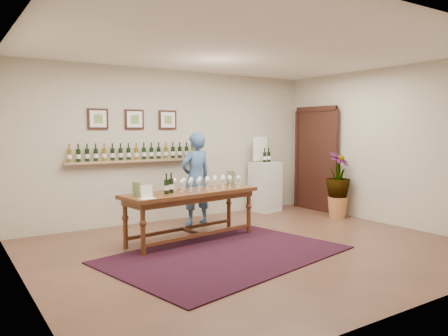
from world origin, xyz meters
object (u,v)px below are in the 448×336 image
potted_plant (338,185)px  display_pedestal (265,187)px  person (196,179)px  tasting_table (191,198)px

potted_plant → display_pedestal: bearing=119.8°
person → display_pedestal: bearing=-173.9°
tasting_table → person: size_ratio=1.35×
tasting_table → display_pedestal: (2.47, 1.29, -0.14)m
tasting_table → display_pedestal: display_pedestal is taller
person → tasting_table: bearing=52.1°
potted_plant → person: bearing=159.8°
display_pedestal → person: bearing=-169.3°
tasting_table → person: person is taller
display_pedestal → person: (-1.85, -0.35, 0.32)m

